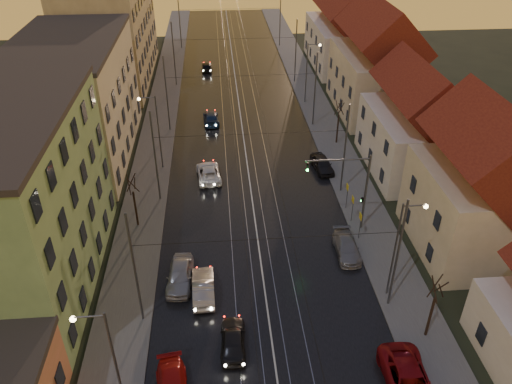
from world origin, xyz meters
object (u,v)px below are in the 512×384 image
object	(u,v)px
driving_car_3	(211,118)
parked_right_0	(409,382)
parked_right_2	(322,164)
traffic_light_mast	(355,184)
parked_right_1	(347,247)
street_lamp_1	(401,242)
driving_car_0	(233,340)
street_lamp_2	(155,125)
driving_car_4	(207,67)
street_lamp_0	(108,356)
driving_car_2	(209,173)
driving_car_1	(203,287)
parked_left_3	(180,275)
street_lamp_3	(309,67)

from	to	relation	value
driving_car_3	parked_right_0	distance (m)	40.28
parked_right_0	parked_right_2	bearing A→B (deg)	91.40
traffic_light_mast	parked_right_1	xyz separation A→B (m)	(-1.03, -3.17, -3.97)
street_lamp_1	driving_car_0	distance (m)	12.96
street_lamp_2	parked_right_2	world-z (taller)	street_lamp_2
street_lamp_1	driving_car_4	world-z (taller)	street_lamp_1
street_lamp_1	driving_car_4	xyz separation A→B (m)	(-13.30, 49.90, -4.24)
street_lamp_0	driving_car_3	distance (m)	39.33
traffic_light_mast	parked_right_2	distance (m)	10.95
driving_car_2	driving_car_1	bearing A→B (deg)	82.99
street_lamp_1	driving_car_3	distance (m)	33.55
parked_left_3	driving_car_1	bearing A→B (deg)	-34.14
driving_car_3	driving_car_4	bearing A→B (deg)	-91.56
traffic_light_mast	driving_car_4	distance (m)	43.82
street_lamp_0	driving_car_3	world-z (taller)	street_lamp_0
street_lamp_2	driving_car_3	size ratio (longest dim) A/B	1.78
street_lamp_1	driving_car_0	xyz separation A→B (m)	(-11.65, -3.84, -4.20)
traffic_light_mast	parked_right_1	world-z (taller)	traffic_light_mast
street_lamp_0	street_lamp_3	world-z (taller)	same
driving_car_4	parked_right_1	bearing A→B (deg)	104.52
street_lamp_1	driving_car_1	xyz separation A→B (m)	(-13.57, 1.10, -4.16)
street_lamp_2	parked_right_2	xyz separation A→B (m)	(16.70, -1.77, -4.17)
parked_right_2	driving_car_3	bearing A→B (deg)	125.23
parked_left_3	parked_right_2	world-z (taller)	parked_left_3
street_lamp_1	parked_right_1	distance (m)	6.78
street_lamp_3	parked_left_3	world-z (taller)	street_lamp_3
street_lamp_1	driving_car_2	world-z (taller)	street_lamp_1
traffic_light_mast	driving_car_0	distance (m)	16.32
traffic_light_mast	driving_car_3	distance (m)	25.86
driving_car_3	parked_left_3	distance (m)	28.37
parked_right_2	driving_car_2	bearing A→B (deg)	176.54
street_lamp_3	driving_car_3	size ratio (longest dim) A/B	1.78
parked_left_3	driving_car_4	bearing A→B (deg)	91.77
street_lamp_1	street_lamp_2	bearing A→B (deg)	132.32
driving_car_2	parked_right_1	size ratio (longest dim) A/B	1.11
street_lamp_1	parked_left_3	xyz separation A→B (m)	(-15.30, 2.47, -4.12)
driving_car_4	parked_right_0	distance (m)	59.03
street_lamp_3	traffic_light_mast	world-z (taller)	street_lamp_3
driving_car_0	driving_car_1	bearing A→B (deg)	-66.55
driving_car_1	parked_right_2	world-z (taller)	driving_car_1
parked_right_2	driving_car_1	bearing A→B (deg)	-132.01
driving_car_2	parked_right_2	distance (m)	11.66
traffic_light_mast	parked_right_2	world-z (taller)	traffic_light_mast
driving_car_1	parked_right_0	world-z (taller)	parked_right_0
parked_right_1	driving_car_3	bearing A→B (deg)	112.91
driving_car_1	parked_right_0	size ratio (longest dim) A/B	0.79
street_lamp_3	driving_car_2	world-z (taller)	street_lamp_3
driving_car_1	driving_car_3	bearing A→B (deg)	-93.49
traffic_light_mast	parked_right_2	size ratio (longest dim) A/B	1.72
driving_car_1	driving_car_0	bearing A→B (deg)	109.32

